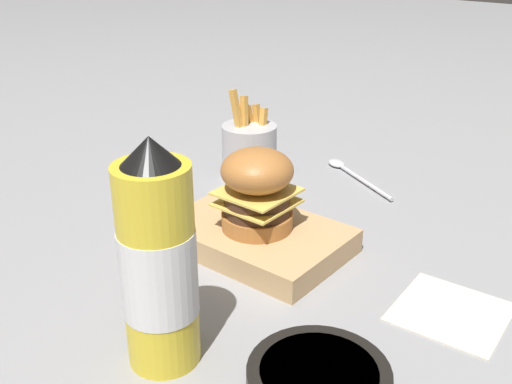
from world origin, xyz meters
TOP-DOWN VIEW (x-y plane):
  - ground_plane at (0.00, 0.00)m, footprint 6.00×6.00m
  - serving_board at (0.01, 0.06)m, footprint 0.24×0.16m
  - burger at (0.01, 0.06)m, footprint 0.09×0.09m
  - ketchup_bottle at (0.08, -0.17)m, footprint 0.07×0.07m
  - fries_basket at (-0.16, 0.25)m, footprint 0.09×0.09m
  - spoon at (-0.03, 0.37)m, footprint 0.18×0.10m
  - ketchup_puddle at (-0.19, 0.08)m, footprint 0.06×0.06m
  - parchment_square at (0.28, 0.08)m, footprint 0.13×0.13m

SIDE VIEW (x-z plane):
  - ground_plane at x=0.00m, z-range 0.00..0.00m
  - parchment_square at x=0.28m, z-range 0.00..0.00m
  - ketchup_puddle at x=-0.19m, z-range 0.00..0.00m
  - spoon at x=-0.03m, z-range 0.00..0.01m
  - serving_board at x=0.01m, z-range 0.00..0.03m
  - fries_basket at x=-0.16m, z-range -0.03..0.12m
  - burger at x=0.01m, z-range 0.03..0.14m
  - ketchup_bottle at x=0.08m, z-range -0.01..0.23m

